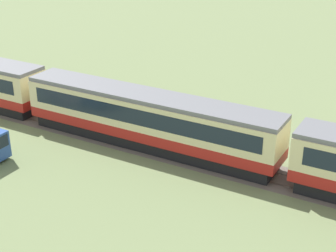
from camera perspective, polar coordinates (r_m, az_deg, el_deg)
passenger_train at (r=37.60m, az=-1.86°, el=0.88°), size 105.50×3.11×4.13m
railway_track at (r=44.48m, az=-13.46°, el=0.79°), size 159.04×3.60×0.04m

